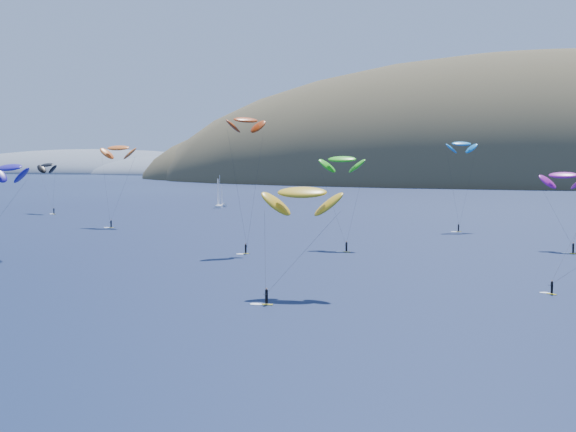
{
  "coord_description": "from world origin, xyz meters",
  "views": [
    {
      "loc": [
        35.73,
        -41.85,
        18.71
      ],
      "look_at": [
        -6.25,
        80.0,
        9.0
      ],
      "focal_mm": 50.0,
      "sensor_mm": 36.0,
      "label": 1
    }
  ],
  "objects": [
    {
      "name": "kitesurfer_4",
      "position": [
        11.17,
        163.47,
        21.65
      ],
      "size": [
        8.54,
        9.92,
        23.89
      ],
      "rotation": [
        0.0,
        0.0,
        0.5
      ],
      "color": "gold",
      "rests_on": "ground"
    },
    {
      "name": "kitesurfer_3",
      "position": [
        -7.27,
        116.94,
        17.95
      ],
      "size": [
        9.25,
        11.54,
        20.5
      ],
      "rotation": [
        0.0,
        0.0,
        0.07
      ],
      "color": "gold",
      "rests_on": "ground"
    },
    {
      "name": "kitesurfer_1",
      "position": [
        -76.94,
        146.04,
        20.74
      ],
      "size": [
        10.03,
        9.74,
        23.51
      ],
      "rotation": [
        0.0,
        0.0,
        0.05
      ],
      "color": "gold",
      "rests_on": "ground"
    },
    {
      "name": "kitesurfer_10",
      "position": [
        -62.75,
        83.45,
        16.48
      ],
      "size": [
        10.2,
        13.31,
        19.15
      ],
      "rotation": [
        0.0,
        0.0,
        -0.23
      ],
      "color": "gold",
      "rests_on": "ground"
    },
    {
      "name": "kitesurfer_12",
      "position": [
        -124.62,
        181.02,
        15.66
      ],
      "size": [
        12.14,
        9.89,
        18.2
      ],
      "rotation": [
        0.0,
        0.0,
        -0.36
      ],
      "color": "gold",
      "rests_on": "ground"
    },
    {
      "name": "headland",
      "position": [
        -445.26,
        750.08,
        -3.36
      ],
      "size": [
        460.0,
        250.0,
        60.0
      ],
      "color": "slate",
      "rests_on": "ground"
    },
    {
      "name": "kitesurfer_2",
      "position": [
        2.24,
        61.27,
        13.73
      ],
      "size": [
        11.09,
        13.6,
        16.66
      ],
      "rotation": [
        0.0,
        0.0,
        0.17
      ],
      "color": "gold",
      "rests_on": "ground"
    },
    {
      "name": "island",
      "position": [
        39.4,
        562.36,
        -10.74
      ],
      "size": [
        730.0,
        300.0,
        210.0
      ],
      "color": "#3D3526",
      "rests_on": "ground"
    },
    {
      "name": "sailboat",
      "position": [
        -82.08,
        223.63,
        0.96
      ],
      "size": [
        9.9,
        8.71,
        11.84
      ],
      "rotation": [
        0.0,
        0.0,
        0.29
      ],
      "color": "white",
      "rests_on": "ground"
    },
    {
      "name": "kitesurfer_9",
      "position": [
        -23.27,
        104.01,
        25.58
      ],
      "size": [
        7.98,
        10.02,
        27.94
      ],
      "rotation": [
        0.0,
        0.0,
        0.91
      ],
      "color": "gold",
      "rests_on": "ground"
    },
    {
      "name": "kitesurfer_6",
      "position": [
        35.67,
        127.88,
        14.78
      ],
      "size": [
        9.65,
        11.58,
        17.33
      ],
      "rotation": [
        0.0,
        0.0,
        -0.21
      ],
      "color": "gold",
      "rests_on": "ground"
    }
  ]
}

